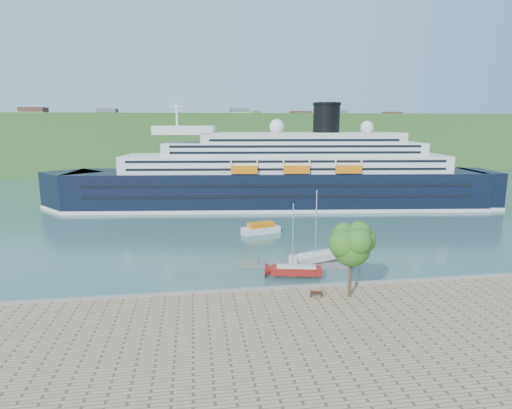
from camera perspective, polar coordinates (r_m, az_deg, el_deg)
The scene contains 10 objects.
ground at distance 52.31m, azimuth 3.67°, elevation -12.04°, with size 400.00×400.00×0.00m, color #305650.
far_hillside at distance 192.55m, azimuth -5.36°, elevation 8.34°, with size 400.00×50.00×24.00m, color #2F5421.
quay_coping at distance 51.70m, azimuth 3.73°, elevation -10.95°, with size 220.00×0.50×0.30m, color slate.
cruise_ship at distance 103.28m, azimuth 2.76°, elevation 6.52°, with size 111.71×16.27×25.09m, color black, non-canonical shape.
park_bench at distance 49.57m, azimuth 8.01°, elevation -11.62°, with size 1.47×0.60×0.95m, color #422112, non-canonical shape.
promenade_tree at distance 48.93m, azimuth 12.54°, elevation -6.78°, with size 5.71×5.71×9.45m, color #29691B, non-canonical shape.
floating_pontoon at distance 62.33m, azimuth 5.27°, elevation -8.05°, with size 16.53×2.02×0.37m, color gray, non-canonical shape.
sailboat_red at distance 56.64m, azimuth 5.46°, elevation -5.12°, with size 7.42×2.06×9.59m, color maroon, non-canonical shape.
sailboat_white_far at distance 62.54m, azimuth 8.39°, elevation -3.24°, with size 8.09×2.25×10.45m, color silver, non-canonical shape.
tender_launch at distance 80.03m, azimuth 0.65°, elevation -3.12°, with size 7.26×2.48×2.01m, color orange, non-canonical shape.
Camera 1 is at (-10.22, -47.10, 20.34)m, focal length 30.00 mm.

